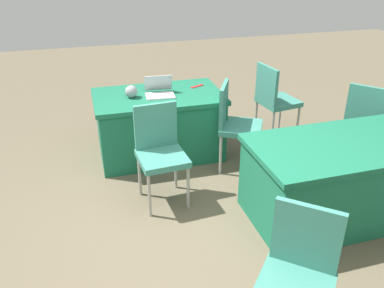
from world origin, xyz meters
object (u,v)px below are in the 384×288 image
(table_foreground, at_px, (159,125))
(laptop_silver, at_px, (160,92))
(chair_near_front, at_px, (366,118))
(chair_by_pillar, at_px, (298,273))
(chair_aisle, at_px, (274,97))
(chair_tucked_right, at_px, (235,121))
(scissors_red, at_px, (197,86))
(chair_back_row, at_px, (160,148))
(yarn_ball, at_px, (131,92))
(table_mid_left, at_px, (338,180))

(table_foreground, bearing_deg, laptop_silver, 126.06)
(chair_near_front, height_order, chair_by_pillar, chair_by_pillar)
(chair_aisle, height_order, laptop_silver, chair_aisle)
(laptop_silver, bearing_deg, chair_tucked_right, 148.72)
(laptop_silver, xyz_separation_m, scissors_red, (-0.49, -0.17, -0.04))
(chair_back_row, relative_size, yarn_ball, 7.04)
(table_mid_left, height_order, chair_near_front, chair_near_front)
(laptop_silver, bearing_deg, table_foreground, -50.25)
(chair_tucked_right, xyz_separation_m, yarn_ball, (1.04, -0.51, 0.25))
(chair_tucked_right, bearing_deg, table_foreground, -98.83)
(table_foreground, height_order, chair_back_row, chair_back_row)
(chair_near_front, bearing_deg, chair_by_pillar, -84.79)
(chair_tucked_right, bearing_deg, chair_back_row, -39.38)
(chair_back_row, relative_size, scissors_red, 5.36)
(table_foreground, xyz_separation_m, chair_by_pillar, (-0.34, 2.74, 0.18))
(chair_tucked_right, xyz_separation_m, chair_aisle, (-0.73, -0.58, -0.00))
(chair_back_row, bearing_deg, scissors_red, -126.94)
(chair_near_front, bearing_deg, yarn_ball, -148.78)
(chair_by_pillar, bearing_deg, table_mid_left, -91.94)
(table_mid_left, relative_size, chair_back_row, 1.74)
(table_mid_left, bearing_deg, scissors_red, -64.24)
(table_foreground, distance_m, chair_tucked_right, 0.93)
(laptop_silver, height_order, scissors_red, laptop_silver)
(table_mid_left, distance_m, chair_aisle, 1.68)
(chair_by_pillar, relative_size, yarn_ball, 7.07)
(table_mid_left, height_order, chair_by_pillar, chair_by_pillar)
(chair_aisle, xyz_separation_m, scissors_red, (0.97, -0.10, 0.19))
(yarn_ball, distance_m, scissors_red, 0.82)
(chair_tucked_right, height_order, chair_back_row, chair_tucked_right)
(yarn_ball, relative_size, scissors_red, 0.76)
(table_foreground, height_order, chair_tucked_right, chair_tucked_right)
(chair_aisle, distance_m, scissors_red, 0.99)
(table_foreground, bearing_deg, chair_tucked_right, 144.51)
(chair_near_front, relative_size, chair_aisle, 0.99)
(chair_aisle, distance_m, laptop_silver, 1.47)
(chair_by_pillar, distance_m, laptop_silver, 2.75)
(chair_near_front, xyz_separation_m, scissors_red, (1.69, -0.95, 0.20))
(chair_near_front, bearing_deg, chair_tucked_right, -141.98)
(chair_back_row, relative_size, laptop_silver, 2.88)
(chair_by_pillar, xyz_separation_m, scissors_red, (-0.16, -2.89, 0.20))
(table_foreground, relative_size, laptop_silver, 4.36)
(table_mid_left, distance_m, chair_back_row, 1.68)
(chair_tucked_right, distance_m, laptop_silver, 0.91)
(laptop_silver, height_order, yarn_ball, laptop_silver)
(chair_tucked_right, height_order, scissors_red, chair_tucked_right)
(chair_near_front, distance_m, chair_back_row, 2.35)
(chair_by_pillar, bearing_deg, chair_tucked_right, -60.14)
(chair_aisle, xyz_separation_m, chair_by_pillar, (1.13, 2.79, -0.00))
(table_foreground, distance_m, yarn_ball, 0.54)
(table_foreground, distance_m, scissors_red, 0.65)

